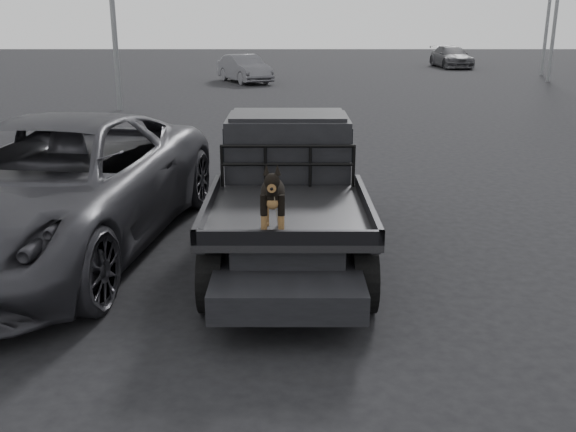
# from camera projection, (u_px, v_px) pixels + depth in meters

# --- Properties ---
(ground) EXTENTS (120.00, 120.00, 0.00)m
(ground) POSITION_uv_depth(u_px,v_px,m) (352.00, 309.00, 7.12)
(ground) COLOR black
(ground) RESTS_ON ground
(flatbed_ute) EXTENTS (2.00, 5.40, 0.92)m
(flatbed_ute) POSITION_uv_depth(u_px,v_px,m) (288.00, 223.00, 8.59)
(flatbed_ute) COLOR black
(flatbed_ute) RESTS_ON ground
(ute_cab) EXTENTS (1.72, 1.30, 0.88)m
(ute_cab) POSITION_uv_depth(u_px,v_px,m) (288.00, 144.00, 9.23)
(ute_cab) COLOR black
(ute_cab) RESTS_ON flatbed_ute
(headache_rack) EXTENTS (1.80, 0.08, 0.55)m
(headache_rack) POSITION_uv_depth(u_px,v_px,m) (288.00, 166.00, 8.56)
(headache_rack) COLOR black
(headache_rack) RESTS_ON flatbed_ute
(dog) EXTENTS (0.32, 0.60, 0.74)m
(dog) POSITION_uv_depth(u_px,v_px,m) (273.00, 198.00, 6.74)
(dog) COLOR black
(dog) RESTS_ON flatbed_ute
(parked_suv) EXTENTS (3.79, 6.82, 1.80)m
(parked_suv) POSITION_uv_depth(u_px,v_px,m) (52.00, 187.00, 8.67)
(parked_suv) COLOR #323238
(parked_suv) RESTS_ON ground
(distant_car_a) EXTENTS (3.03, 4.27, 1.34)m
(distant_car_a) POSITION_uv_depth(u_px,v_px,m) (245.00, 69.00, 31.47)
(distant_car_a) COLOR #525257
(distant_car_a) RESTS_ON ground
(distant_car_b) EXTENTS (2.19, 4.68, 1.32)m
(distant_car_b) POSITION_uv_depth(u_px,v_px,m) (451.00, 57.00, 40.75)
(distant_car_b) COLOR #414145
(distant_car_b) RESTS_ON ground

